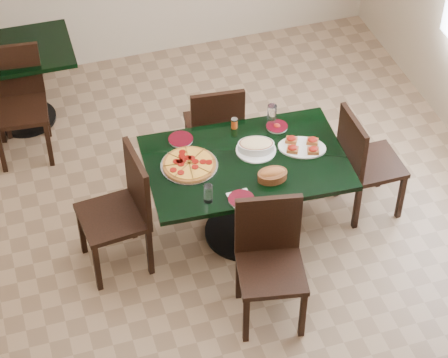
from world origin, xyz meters
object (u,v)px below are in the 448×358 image
object	(u,v)px
back_chair_near	(18,96)
bread_basket	(272,175)
chair_left	(124,206)
lasagna_casserole	(256,146)
chair_near	(270,254)
bruschetta_platter	(302,146)
back_table	(17,72)
main_table	(246,179)
pepperoni_pizza	(189,164)
chair_right	(363,159)
chair_far	(215,126)

from	to	relation	value
back_chair_near	bread_basket	size ratio (longest dim) A/B	4.46
chair_left	lasagna_casserole	world-z (taller)	chair_left
chair_near	bruschetta_platter	size ratio (longest dim) A/B	2.27
back_table	lasagna_casserole	size ratio (longest dim) A/B	3.27
chair_near	bread_basket	distance (m)	0.58
main_table	back_table	bearing A→B (deg)	129.92
chair_left	pepperoni_pizza	distance (m)	0.55
bread_basket	lasagna_casserole	bearing A→B (deg)	92.69
chair_near	back_chair_near	distance (m)	2.67
chair_left	pepperoni_pizza	xyz separation A→B (m)	(0.51, 0.05, 0.21)
back_table	chair_near	xyz separation A→B (m)	(1.35, -2.65, 0.02)
main_table	pepperoni_pizza	world-z (taller)	pepperoni_pizza
back_table	chair_left	size ratio (longest dim) A/B	1.01
chair_right	bread_basket	distance (m)	0.90
chair_far	pepperoni_pizza	xyz separation A→B (m)	(-0.40, -0.67, 0.26)
chair_near	bruschetta_platter	bearing A→B (deg)	66.24
chair_near	chair_left	size ratio (longest dim) A/B	0.98
back_table	chair_near	size ratio (longest dim) A/B	1.03
main_table	back_chair_near	size ratio (longest dim) A/B	1.55
chair_far	bruschetta_platter	world-z (taller)	chair_far
chair_left	back_chair_near	xyz separation A→B (m)	(-0.55, 1.54, -0.01)
chair_left	lasagna_casserole	bearing A→B (deg)	88.58
main_table	pepperoni_pizza	size ratio (longest dim) A/B	3.61
bread_basket	chair_far	bearing A→B (deg)	98.10
pepperoni_pizza	bread_basket	distance (m)	0.60
chair_far	back_table	bearing A→B (deg)	-34.62
main_table	chair_right	xyz separation A→B (m)	(0.94, -0.01, -0.04)
pepperoni_pizza	back_table	bearing A→B (deg)	118.69
chair_near	chair_right	bearing A→B (deg)	46.29
back_table	chair_left	bearing A→B (deg)	-74.03
bread_basket	chair_right	bearing A→B (deg)	16.42
chair_far	pepperoni_pizza	world-z (taller)	chair_far
chair_left	back_chair_near	bearing A→B (deg)	-165.84
main_table	back_chair_near	world-z (taller)	back_chair_near
main_table	bruschetta_platter	bearing A→B (deg)	4.29
bruschetta_platter	main_table	bearing A→B (deg)	-154.23
main_table	chair_left	xyz separation A→B (m)	(-0.91, 0.01, -0.01)
chair_right	pepperoni_pizza	xyz separation A→B (m)	(-1.35, 0.07, 0.24)
back_chair_near	pepperoni_pizza	world-z (taller)	back_chair_near
chair_near	chair_right	xyz separation A→B (m)	(1.02, 0.72, -0.02)
chair_right	main_table	bearing A→B (deg)	89.45
chair_near	chair_left	bearing A→B (deg)	149.41
lasagna_casserole	chair_left	bearing A→B (deg)	-160.35
main_table	chair_right	bearing A→B (deg)	3.01
chair_left	bruschetta_platter	world-z (taller)	chair_left
back_table	pepperoni_pizza	distance (m)	2.13
back_table	chair_right	world-z (taller)	chair_right
chair_far	back_chair_near	bearing A→B (deg)	-23.87
chair_near	bruschetta_platter	distance (m)	0.92
bread_basket	chair_left	bearing A→B (deg)	167.19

